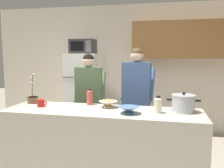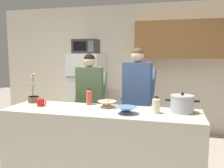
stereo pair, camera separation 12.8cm
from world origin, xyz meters
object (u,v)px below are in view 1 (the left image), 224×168
(person_by_sink, at_px, (137,89))
(empty_bowl, at_px, (129,109))
(coffee_mug, at_px, (41,103))
(potted_orchid, at_px, (33,98))
(person_near_pot, at_px, (89,92))
(cooking_pot, at_px, (183,103))
(bread_bowl, at_px, (108,103))
(bottle_mid_counter, at_px, (90,97))
(microwave, at_px, (83,46))
(refrigerator, at_px, (84,93))
(bottle_near_edge, at_px, (158,105))

(person_by_sink, xyz_separation_m, empty_bowl, (0.02, -0.99, -0.09))
(coffee_mug, xyz_separation_m, potted_orchid, (-0.23, 0.19, 0.02))
(person_near_pot, height_order, cooking_pot, person_near_pot)
(bread_bowl, xyz_separation_m, bottle_mid_counter, (-0.28, 0.10, 0.06))
(cooking_pot, xyz_separation_m, coffee_mug, (-1.77, -0.10, -0.05))
(microwave, bearing_deg, bread_bowl, -61.54)
(refrigerator, bearing_deg, empty_bowl, -58.30)
(microwave, distance_m, potted_orchid, 1.80)
(coffee_mug, xyz_separation_m, bread_bowl, (0.85, 0.15, 0.00))
(microwave, distance_m, bottle_near_edge, 2.49)
(cooking_pot, height_order, potted_orchid, potted_orchid)
(refrigerator, relative_size, coffee_mug, 12.23)
(bread_bowl, distance_m, potted_orchid, 1.08)
(microwave, xyz_separation_m, empty_bowl, (1.20, -1.93, -0.78))
(coffee_mug, height_order, empty_bowl, coffee_mug)
(bread_bowl, bearing_deg, person_near_pot, 125.43)
(coffee_mug, xyz_separation_m, bottle_near_edge, (1.48, -0.01, 0.05))
(microwave, height_order, bottle_near_edge, microwave)
(bread_bowl, bearing_deg, person_by_sink, 69.16)
(refrigerator, height_order, person_by_sink, person_by_sink)
(potted_orchid, bearing_deg, person_near_pot, 44.90)
(bottle_near_edge, bearing_deg, person_by_sink, 111.47)
(bread_bowl, bearing_deg, empty_bowl, -40.88)
(cooking_pot, bearing_deg, potted_orchid, 177.50)
(cooking_pot, relative_size, coffee_mug, 2.93)
(refrigerator, distance_m, person_near_pot, 1.14)
(person_by_sink, bearing_deg, bread_bowl, -110.84)
(refrigerator, relative_size, cooking_pot, 4.17)
(person_by_sink, bearing_deg, potted_orchid, -153.11)
(bread_bowl, bearing_deg, bottle_mid_counter, 160.28)
(person_by_sink, xyz_separation_m, coffee_mug, (-1.13, -0.88, -0.09))
(person_by_sink, bearing_deg, person_near_pot, -174.17)
(refrigerator, bearing_deg, microwave, -89.93)
(refrigerator, bearing_deg, bottle_mid_counter, -68.50)
(cooking_pot, xyz_separation_m, bread_bowl, (-0.91, 0.05, -0.05))
(microwave, distance_m, coffee_mug, 1.98)
(microwave, height_order, cooking_pot, microwave)
(person_by_sink, relative_size, empty_bowl, 6.76)
(cooking_pot, relative_size, potted_orchid, 0.91)
(person_by_sink, height_order, cooking_pot, person_by_sink)
(refrigerator, relative_size, bottle_mid_counter, 7.31)
(person_by_sink, height_order, bottle_near_edge, person_by_sink)
(person_by_sink, relative_size, potted_orchid, 4.02)
(person_near_pot, bearing_deg, potted_orchid, -135.10)
(person_by_sink, height_order, empty_bowl, person_by_sink)
(microwave, xyz_separation_m, cooking_pot, (1.82, -1.71, -0.72))
(person_by_sink, xyz_separation_m, bread_bowl, (-0.28, -0.73, -0.09))
(coffee_mug, distance_m, bottle_near_edge, 1.48)
(cooking_pot, distance_m, coffee_mug, 1.77)
(microwave, bearing_deg, potted_orchid, -96.09)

